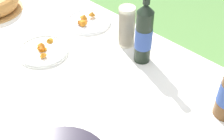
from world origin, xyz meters
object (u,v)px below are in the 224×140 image
Objects in this scene: juice_bottle_red at (144,33)px; snack_plate_far at (88,21)px; snack_plate_right at (43,50)px; cup_stack at (126,26)px.

snack_plate_far is at bearing 174.78° from juice_bottle_red.
juice_bottle_red is 1.54× the size of snack_plate_right.
snack_plate_right is at bearing -126.68° from cup_stack.
snack_plate_right is 1.01× the size of snack_plate_far.
cup_stack reaches higher than snack_plate_right.
snack_plate_right is at bearing -84.50° from snack_plate_far.
cup_stack is 0.83× the size of snack_plate_right.
juice_bottle_red reaches higher than cup_stack.
juice_bottle_red is 0.45m from snack_plate_right.
snack_plate_right is at bearing -142.95° from juice_bottle_red.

